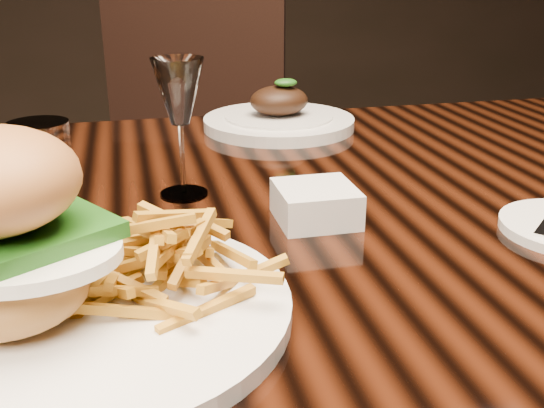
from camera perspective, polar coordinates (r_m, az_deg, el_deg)
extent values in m
cube|color=black|center=(0.72, -1.69, -1.73)|extent=(1.60, 0.90, 0.04)
cylinder|color=white|center=(0.52, -15.70, -9.16)|extent=(0.31, 0.31, 0.01)
ellipsoid|color=olive|center=(0.50, -22.47, -7.13)|extent=(0.11, 0.11, 0.05)
ellipsoid|color=white|center=(0.47, -21.03, -4.45)|extent=(0.13, 0.10, 0.01)
ellipsoid|color=orange|center=(0.46, -17.98, -3.73)|extent=(0.02, 0.02, 0.01)
cube|color=#256B1A|center=(0.48, -23.16, -2.75)|extent=(0.17, 0.17, 0.01)
cube|color=white|center=(0.67, 3.93, 0.02)|extent=(0.10, 0.10, 0.04)
cylinder|color=white|center=(0.76, -7.89, 0.91)|extent=(0.06, 0.06, 0.00)
cylinder|color=white|center=(0.74, -8.05, 4.05)|extent=(0.01, 0.01, 0.08)
cone|color=white|center=(0.72, -8.37, 9.97)|extent=(0.06, 0.06, 0.07)
cylinder|color=white|center=(0.77, -19.88, 3.55)|extent=(0.07, 0.07, 0.09)
cylinder|color=white|center=(1.05, 0.62, 7.29)|extent=(0.25, 0.25, 0.02)
cylinder|color=white|center=(1.05, 0.62, 7.40)|extent=(0.18, 0.18, 0.02)
ellipsoid|color=black|center=(1.04, 0.63, 9.25)|extent=(0.09, 0.08, 0.05)
ellipsoid|color=#256B1A|center=(1.03, 1.23, 10.82)|extent=(0.04, 0.03, 0.01)
cube|color=black|center=(1.56, -8.00, -0.05)|extent=(0.58, 0.58, 0.06)
cube|color=black|center=(1.69, -6.81, 10.47)|extent=(0.45, 0.19, 0.50)
cylinder|color=black|center=(1.55, -16.12, -10.12)|extent=(0.04, 0.04, 0.45)
cylinder|color=black|center=(1.46, -1.86, -11.27)|extent=(0.04, 0.04, 0.45)
cylinder|color=black|center=(1.87, -12.03, -4.17)|extent=(0.04, 0.04, 0.45)
cylinder|color=black|center=(1.79, -0.32, -4.76)|extent=(0.04, 0.04, 0.45)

